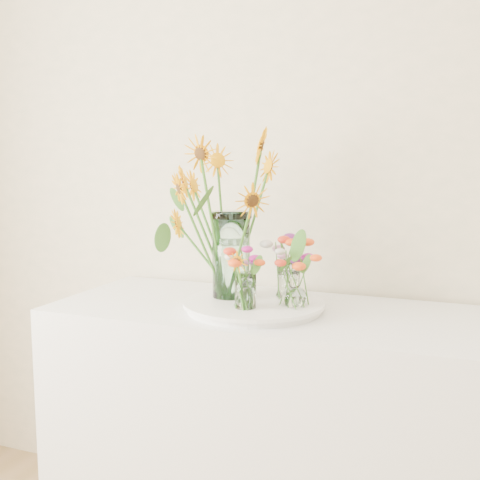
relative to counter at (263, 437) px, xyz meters
The scene contains 10 objects.
counter is the anchor object (origin of this frame).
tray 0.46m from the counter, 117.99° to the right, with size 0.43×0.43×0.03m, color white.
mason_jar 0.63m from the counter, behind, with size 0.12×0.12×0.29m, color #BCEFE2.
sunflower_bouquet 0.76m from the counter, behind, with size 0.81×0.81×0.56m, color #F59F05, non-canonical shape.
small_vase_a 0.55m from the counter, 96.95° to the right, with size 0.07×0.07×0.11m, color white.
wildflower_posy_a 0.59m from the counter, 96.95° to the right, with size 0.17×0.17×0.20m, color #FC4F15, non-canonical shape.
small_vase_b 0.55m from the counter, 23.56° to the right, with size 0.08×0.08×0.11m, color white, non-canonical shape.
wildflower_posy_b 0.59m from the counter, 23.56° to the right, with size 0.20×0.20×0.20m, color #FC4F15, non-canonical shape.
small_vase_c 0.55m from the counter, 44.72° to the left, with size 0.07×0.07×0.13m, color white.
wildflower_posy_c 0.59m from the counter, 44.72° to the left, with size 0.21×0.21×0.22m, color #FC4F15, non-canonical shape.
Camera 1 is at (0.33, 0.11, 1.39)m, focal length 45.00 mm.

